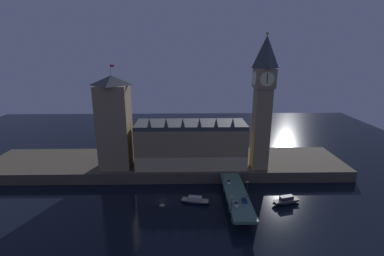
# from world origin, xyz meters

# --- Properties ---
(ground_plane) EXTENTS (400.00, 400.00, 0.00)m
(ground_plane) POSITION_xyz_m (0.00, 0.00, 0.00)
(ground_plane) COLOR black
(embankment) EXTENTS (220.00, 42.00, 6.43)m
(embankment) POSITION_xyz_m (0.00, 39.00, 3.22)
(embankment) COLOR #4C4438
(embankment) RESTS_ON ground_plane
(parliament_hall) EXTENTS (64.33, 22.94, 31.21)m
(parliament_hall) POSITION_xyz_m (15.19, 31.78, 19.40)
(parliament_hall) COLOR #8E7A56
(parliament_hall) RESTS_ON embankment
(clock_tower) EXTENTS (11.03, 11.14, 76.16)m
(clock_tower) POSITION_xyz_m (55.04, 25.96, 46.82)
(clock_tower) COLOR #8E7A56
(clock_tower) RESTS_ON embankment
(victoria_tower) EXTENTS (17.65, 17.65, 59.55)m
(victoria_tower) POSITION_xyz_m (-28.85, 30.15, 33.30)
(victoria_tower) COLOR #8E7A56
(victoria_tower) RESTS_ON embankment
(bridge) EXTENTS (10.32, 46.00, 6.44)m
(bridge) POSITION_xyz_m (36.76, -5.00, 4.26)
(bridge) COLOR #4C7560
(bridge) RESTS_ON ground_plane
(car_northbound_lead) EXTENTS (2.05, 3.83, 1.36)m
(car_northbound_lead) POSITION_xyz_m (34.49, 6.23, 7.07)
(car_northbound_lead) COLOR white
(car_northbound_lead) RESTS_ON bridge
(car_northbound_trail) EXTENTS (1.84, 3.90, 1.51)m
(car_northbound_trail) POSITION_xyz_m (34.49, -15.66, 7.14)
(car_northbound_trail) COLOR white
(car_northbound_trail) RESTS_ON bridge
(car_southbound_lead) EXTENTS (1.98, 3.88, 1.32)m
(car_southbound_lead) POSITION_xyz_m (39.03, -12.35, 7.05)
(car_southbound_lead) COLOR navy
(car_southbound_lead) RESTS_ON bridge
(pedestrian_near_rail) EXTENTS (0.38, 0.38, 1.63)m
(pedestrian_near_rail) POSITION_xyz_m (32.22, -15.49, 7.29)
(pedestrian_near_rail) COLOR black
(pedestrian_near_rail) RESTS_ON bridge
(pedestrian_mid_walk) EXTENTS (0.38, 0.38, 1.64)m
(pedestrian_mid_walk) POSITION_xyz_m (41.30, -7.95, 7.30)
(pedestrian_mid_walk) COLOR black
(pedestrian_mid_walk) RESTS_ON bridge
(street_lamp_near) EXTENTS (1.34, 0.60, 7.13)m
(street_lamp_near) POSITION_xyz_m (31.82, -19.72, 10.89)
(street_lamp_near) COLOR #2D3333
(street_lamp_near) RESTS_ON bridge
(street_lamp_mid) EXTENTS (1.34, 0.60, 6.61)m
(street_lamp_mid) POSITION_xyz_m (41.70, -5.00, 10.57)
(street_lamp_mid) COLOR #2D3333
(street_lamp_mid) RESTS_ON bridge
(street_lamp_far) EXTENTS (1.34, 0.60, 6.01)m
(street_lamp_far) POSITION_xyz_m (31.82, 9.72, 10.20)
(street_lamp_far) COLOR #2D3333
(street_lamp_far) RESTS_ON bridge
(boat_upstream) EXTENTS (15.59, 7.52, 3.41)m
(boat_upstream) POSITION_xyz_m (16.69, -2.29, 1.25)
(boat_upstream) COLOR #1E2842
(boat_upstream) RESTS_ON ground_plane
(boat_downstream) EXTENTS (15.49, 7.47, 4.17)m
(boat_downstream) POSITION_xyz_m (61.72, -4.02, 1.52)
(boat_downstream) COLOR #28282D
(boat_downstream) RESTS_ON ground_plane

